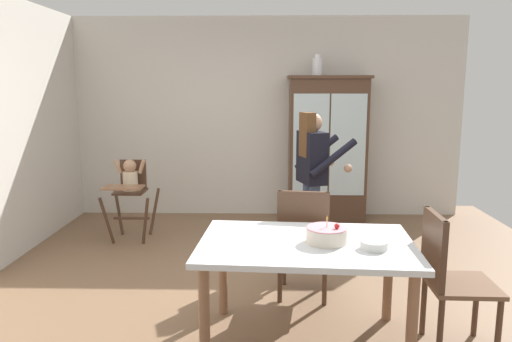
{
  "coord_description": "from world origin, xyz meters",
  "views": [
    {
      "loc": [
        0.01,
        -4.08,
        1.8
      ],
      "look_at": [
        -0.1,
        0.7,
        0.95
      ],
      "focal_mm": 34.17,
      "sensor_mm": 36.0,
      "label": 1
    }
  ],
  "objects_px": {
    "adult_person": "(312,168)",
    "dining_chair_far_side": "(303,236)",
    "dining_chair_right_end": "(447,272)",
    "dining_table": "(306,255)",
    "birthday_cake": "(327,235)",
    "serving_bowl": "(374,245)",
    "china_cabinet": "(327,148)",
    "high_chair_with_toddler": "(130,185)",
    "ceramic_vase": "(317,66)"
  },
  "relations": [
    {
      "from": "adult_person",
      "to": "ceramic_vase",
      "type": "bearing_deg",
      "value": -24.64
    },
    {
      "from": "china_cabinet",
      "to": "birthday_cake",
      "type": "bearing_deg",
      "value": -96.87
    },
    {
      "from": "high_chair_with_toddler",
      "to": "dining_chair_far_side",
      "type": "relative_size",
      "value": 0.99
    },
    {
      "from": "adult_person",
      "to": "dining_chair_far_side",
      "type": "bearing_deg",
      "value": 152.88
    },
    {
      "from": "adult_person",
      "to": "dining_table",
      "type": "distance_m",
      "value": 1.68
    },
    {
      "from": "high_chair_with_toddler",
      "to": "dining_table",
      "type": "distance_m",
      "value": 2.96
    },
    {
      "from": "ceramic_vase",
      "to": "china_cabinet",
      "type": "bearing_deg",
      "value": -1.39
    },
    {
      "from": "high_chair_with_toddler",
      "to": "adult_person",
      "type": "relative_size",
      "value": 0.62
    },
    {
      "from": "high_chair_with_toddler",
      "to": "dining_chair_right_end",
      "type": "relative_size",
      "value": 0.99
    },
    {
      "from": "adult_person",
      "to": "serving_bowl",
      "type": "bearing_deg",
      "value": 169.85
    },
    {
      "from": "birthday_cake",
      "to": "serving_bowl",
      "type": "xyz_separation_m",
      "value": [
        0.29,
        -0.12,
        -0.03
      ]
    },
    {
      "from": "adult_person",
      "to": "china_cabinet",
      "type": "bearing_deg",
      "value": -29.95
    },
    {
      "from": "ceramic_vase",
      "to": "birthday_cake",
      "type": "height_order",
      "value": "ceramic_vase"
    },
    {
      "from": "ceramic_vase",
      "to": "adult_person",
      "type": "height_order",
      "value": "ceramic_vase"
    },
    {
      "from": "ceramic_vase",
      "to": "serving_bowl",
      "type": "xyz_separation_m",
      "value": [
        0.05,
        -3.39,
        -1.27
      ]
    },
    {
      "from": "adult_person",
      "to": "dining_chair_right_end",
      "type": "bearing_deg",
      "value": -173.92
    },
    {
      "from": "china_cabinet",
      "to": "dining_chair_right_end",
      "type": "distance_m",
      "value": 3.36
    },
    {
      "from": "china_cabinet",
      "to": "adult_person",
      "type": "relative_size",
      "value": 1.25
    },
    {
      "from": "dining_chair_right_end",
      "to": "high_chair_with_toddler",
      "type": "bearing_deg",
      "value": 51.26
    },
    {
      "from": "dining_chair_far_side",
      "to": "serving_bowl",
      "type": "bearing_deg",
      "value": 122.84
    },
    {
      "from": "china_cabinet",
      "to": "dining_table",
      "type": "distance_m",
      "value": 3.3
    },
    {
      "from": "birthday_cake",
      "to": "dining_chair_right_end",
      "type": "height_order",
      "value": "dining_chair_right_end"
    },
    {
      "from": "adult_person",
      "to": "dining_chair_far_side",
      "type": "relative_size",
      "value": 1.59
    },
    {
      "from": "high_chair_with_toddler",
      "to": "china_cabinet",
      "type": "bearing_deg",
      "value": 21.75
    },
    {
      "from": "ceramic_vase",
      "to": "dining_chair_right_end",
      "type": "relative_size",
      "value": 0.28
    },
    {
      "from": "adult_person",
      "to": "birthday_cake",
      "type": "relative_size",
      "value": 5.47
    },
    {
      "from": "ceramic_vase",
      "to": "dining_chair_far_side",
      "type": "xyz_separation_m",
      "value": [
        -0.34,
        -2.55,
        -1.48
      ]
    },
    {
      "from": "serving_bowl",
      "to": "high_chair_with_toddler",
      "type": "bearing_deg",
      "value": 133.16
    },
    {
      "from": "adult_person",
      "to": "dining_chair_right_end",
      "type": "distance_m",
      "value": 1.91
    },
    {
      "from": "high_chair_with_toddler",
      "to": "birthday_cake",
      "type": "relative_size",
      "value": 3.39
    },
    {
      "from": "china_cabinet",
      "to": "serving_bowl",
      "type": "bearing_deg",
      "value": -91.66
    },
    {
      "from": "serving_bowl",
      "to": "adult_person",
      "type": "bearing_deg",
      "value": 97.78
    },
    {
      "from": "china_cabinet",
      "to": "adult_person",
      "type": "distance_m",
      "value": 1.64
    },
    {
      "from": "dining_chair_far_side",
      "to": "dining_chair_right_end",
      "type": "height_order",
      "value": "same"
    },
    {
      "from": "ceramic_vase",
      "to": "high_chair_with_toddler",
      "type": "height_order",
      "value": "ceramic_vase"
    },
    {
      "from": "high_chair_with_toddler",
      "to": "birthday_cake",
      "type": "distance_m",
      "value": 3.06
    },
    {
      "from": "ceramic_vase",
      "to": "dining_table",
      "type": "distance_m",
      "value": 3.55
    },
    {
      "from": "dining_chair_right_end",
      "to": "china_cabinet",
      "type": "bearing_deg",
      "value": 8.59
    },
    {
      "from": "dining_table",
      "to": "birthday_cake",
      "type": "height_order",
      "value": "birthday_cake"
    },
    {
      "from": "birthday_cake",
      "to": "dining_chair_right_end",
      "type": "distance_m",
      "value": 0.85
    },
    {
      "from": "adult_person",
      "to": "dining_table",
      "type": "bearing_deg",
      "value": 155.57
    },
    {
      "from": "china_cabinet",
      "to": "serving_bowl",
      "type": "relative_size",
      "value": 10.65
    },
    {
      "from": "china_cabinet",
      "to": "birthday_cake",
      "type": "relative_size",
      "value": 6.85
    },
    {
      "from": "ceramic_vase",
      "to": "high_chair_with_toddler",
      "type": "bearing_deg",
      "value": -157.14
    },
    {
      "from": "dining_chair_right_end",
      "to": "dining_table",
      "type": "bearing_deg",
      "value": 87.78
    },
    {
      "from": "adult_person",
      "to": "dining_chair_right_end",
      "type": "xyz_separation_m",
      "value": [
        0.76,
        -1.7,
        -0.41
      ]
    },
    {
      "from": "dining_chair_far_side",
      "to": "birthday_cake",
      "type": "bearing_deg",
      "value": 105.6
    },
    {
      "from": "serving_bowl",
      "to": "dining_chair_far_side",
      "type": "bearing_deg",
      "value": 115.41
    },
    {
      "from": "china_cabinet",
      "to": "dining_chair_far_side",
      "type": "xyz_separation_m",
      "value": [
        -0.49,
        -2.55,
        -0.41
      ]
    },
    {
      "from": "birthday_cake",
      "to": "china_cabinet",
      "type": "bearing_deg",
      "value": 83.13
    }
  ]
}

